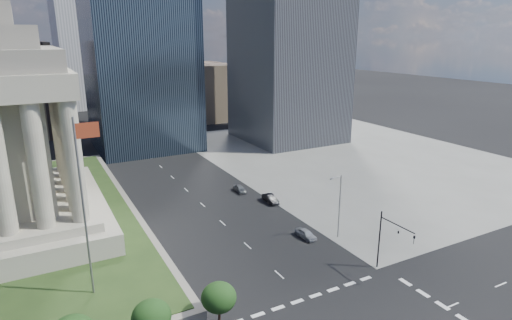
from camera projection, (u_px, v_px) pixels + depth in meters
ground at (135, 143)px, 122.87m from camera, size 500.00×500.00×0.00m
sidewalk_ne at (352, 156)px, 109.90m from camera, size 68.00×90.00×0.03m
flagpole at (84, 199)px, 44.99m from camera, size 2.52×0.24×20.00m
midrise_glass at (138, 35)px, 111.19m from camera, size 26.00×26.00×60.00m
building_filler_ne at (201, 91)px, 160.01m from camera, size 20.00×30.00×20.00m
building_filler_nw at (10, 89)px, 130.74m from camera, size 24.00×30.00×28.00m
traffic_signal_ne at (390, 236)px, 54.05m from camera, size 0.30×5.74×8.00m
street_lamp_north at (339, 203)px, 63.87m from camera, size 2.13×0.22×10.00m
parked_sedan_near at (306, 234)px, 65.00m from camera, size 4.08×1.81×1.37m
parked_sedan_mid at (270, 199)px, 78.95m from camera, size 1.75×4.47×1.45m
parked_sedan_far at (240, 189)px, 84.36m from camera, size 1.75×4.01×1.35m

